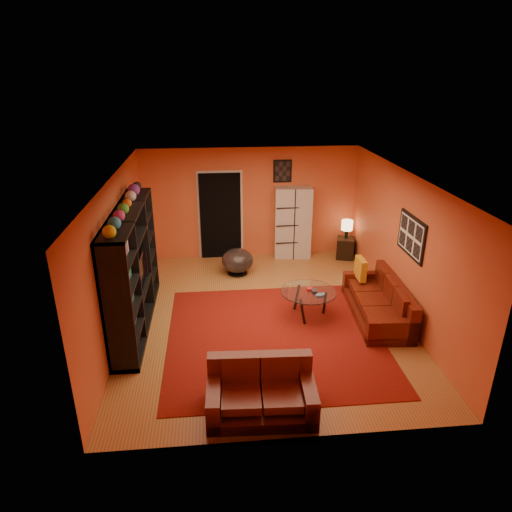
{
  "coord_description": "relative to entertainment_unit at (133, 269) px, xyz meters",
  "views": [
    {
      "loc": [
        -0.86,
        -7.29,
        4.27
      ],
      "look_at": [
        -0.14,
        0.1,
        1.17
      ],
      "focal_mm": 32.0,
      "sensor_mm": 36.0,
      "label": 1
    }
  ],
  "objects": [
    {
      "name": "wall_left",
      "position": [
        -0.23,
        0.0,
        0.25
      ],
      "size": [
        0.0,
        6.0,
        6.0
      ],
      "primitive_type": "plane",
      "rotation": [
        1.57,
        0.0,
        1.57
      ],
      "color": "#D2552E",
      "rests_on": "floor"
    },
    {
      "name": "floor",
      "position": [
        2.27,
        0.0,
        -1.05
      ],
      "size": [
        6.0,
        6.0,
        0.0
      ],
      "primitive_type": "plane",
      "color": "#935E2D",
      "rests_on": "ground"
    },
    {
      "name": "throw_pillow",
      "position": [
        4.22,
        0.56,
        -0.42
      ],
      "size": [
        0.12,
        0.42,
        0.42
      ],
      "primitive_type": "cube",
      "color": "orange",
      "rests_on": "sofa"
    },
    {
      "name": "wall_back",
      "position": [
        2.27,
        3.0,
        0.25
      ],
      "size": [
        6.0,
        0.0,
        6.0
      ],
      "primitive_type": "plane",
      "rotation": [
        1.57,
        0.0,
        0.0
      ],
      "color": "#D2552E",
      "rests_on": "floor"
    },
    {
      "name": "doorway",
      "position": [
        1.57,
        2.96,
        -0.03
      ],
      "size": [
        0.95,
        0.1,
        2.04
      ],
      "primitive_type": "cube",
      "color": "black",
      "rests_on": "floor"
    },
    {
      "name": "tv",
      "position": [
        0.05,
        0.02,
        -0.04
      ],
      "size": [
        0.99,
        0.13,
        0.57
      ],
      "primitive_type": "imported",
      "rotation": [
        0.0,
        0.0,
        1.57
      ],
      "color": "black",
      "rests_on": "entertainment_unit"
    },
    {
      "name": "wall_art_right",
      "position": [
        4.75,
        -0.3,
        0.55
      ],
      "size": [
        0.03,
        1.0,
        0.7
      ],
      "primitive_type": "cube",
      "color": "black",
      "rests_on": "wall_right"
    },
    {
      "name": "side_table",
      "position": [
        4.53,
        2.59,
        -0.8
      ],
      "size": [
        0.5,
        0.5,
        0.5
      ],
      "primitive_type": "cube",
      "rotation": [
        0.0,
        0.0,
        -0.3
      ],
      "color": "black",
      "rests_on": "floor"
    },
    {
      "name": "wall_front",
      "position": [
        2.27,
        -3.0,
        0.25
      ],
      "size": [
        6.0,
        0.0,
        6.0
      ],
      "primitive_type": "plane",
      "rotation": [
        -1.57,
        0.0,
        0.0
      ],
      "color": "#D2552E",
      "rests_on": "floor"
    },
    {
      "name": "coffee_table",
      "position": [
        3.08,
        -0.06,
        -0.59
      ],
      "size": [
        1.01,
        1.01,
        0.5
      ],
      "rotation": [
        0.0,
        0.0,
        0.01
      ],
      "color": "silver",
      "rests_on": "floor"
    },
    {
      "name": "loveseat",
      "position": [
        1.96,
        -2.42,
        -0.76
      ],
      "size": [
        1.45,
        0.91,
        0.85
      ],
      "rotation": [
        0.0,
        0.0,
        1.53
      ],
      "color": "#4B110A",
      "rests_on": "rug"
    },
    {
      "name": "sofa",
      "position": [
        4.41,
        -0.19,
        -0.76
      ],
      "size": [
        0.97,
        2.1,
        0.85
      ],
      "rotation": [
        0.0,
        0.0,
        -0.07
      ],
      "color": "#4B110A",
      "rests_on": "rug"
    },
    {
      "name": "ceiling",
      "position": [
        2.27,
        0.0,
        1.55
      ],
      "size": [
        6.0,
        6.0,
        0.0
      ],
      "primitive_type": "plane",
      "rotation": [
        3.14,
        0.0,
        0.0
      ],
      "color": "white",
      "rests_on": "wall_back"
    },
    {
      "name": "storage_cabinet",
      "position": [
        3.28,
        2.8,
        -0.2
      ],
      "size": [
        0.88,
        0.46,
        1.71
      ],
      "primitive_type": "cube",
      "rotation": [
        0.0,
        0.0,
        -0.09
      ],
      "color": "beige",
      "rests_on": "floor"
    },
    {
      "name": "wall_art_back",
      "position": [
        3.02,
        2.98,
        1.0
      ],
      "size": [
        0.42,
        0.03,
        0.52
      ],
      "primitive_type": "cube",
      "color": "black",
      "rests_on": "wall_back"
    },
    {
      "name": "wall_right",
      "position": [
        4.78,
        0.0,
        0.25
      ],
      "size": [
        0.0,
        6.0,
        6.0
      ],
      "primitive_type": "plane",
      "rotation": [
        1.57,
        0.0,
        -1.57
      ],
      "color": "#D2552E",
      "rests_on": "floor"
    },
    {
      "name": "entertainment_unit",
      "position": [
        0.0,
        0.0,
        0.0
      ],
      "size": [
        0.45,
        3.0,
        2.1
      ],
      "primitive_type": "cube",
      "color": "black",
      "rests_on": "floor"
    },
    {
      "name": "bowl_chair",
      "position": [
        1.9,
        1.93,
        -0.74
      ],
      "size": [
        0.7,
        0.7,
        0.57
      ],
      "color": "black",
      "rests_on": "floor"
    },
    {
      "name": "table_lamp",
      "position": [
        4.53,
        2.59,
        -0.24
      ],
      "size": [
        0.27,
        0.27,
        0.44
      ],
      "color": "black",
      "rests_on": "side_table"
    },
    {
      "name": "rug",
      "position": [
        2.38,
        -0.7,
        -1.04
      ],
      "size": [
        3.6,
        3.6,
        0.01
      ],
      "primitive_type": "cube",
      "color": "#620F0B",
      "rests_on": "floor"
    }
  ]
}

